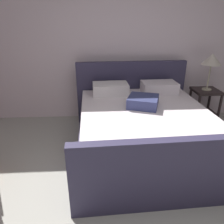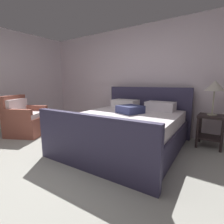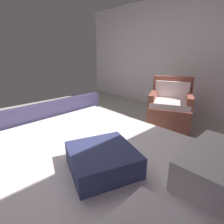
% 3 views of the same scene
% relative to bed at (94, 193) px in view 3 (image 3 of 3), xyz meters
% --- Properties ---
extents(ground_plane, '(5.97, 5.28, 0.02)m').
position_rel_bed_xyz_m(ground_plane, '(-0.28, -1.44, -0.35)').
color(ground_plane, '#A5A49A').
extents(wall_side_left, '(0.12, 5.40, 2.52)m').
position_rel_bed_xyz_m(wall_side_left, '(-3.32, -1.44, 0.92)').
color(wall_side_left, silver).
rests_on(wall_side_left, ground).
extents(bed, '(2.00, 2.27, 1.08)m').
position_rel_bed_xyz_m(bed, '(0.00, 0.00, 0.00)').
color(bed, '#342F4B').
rests_on(bed, ground).
extents(armchair, '(0.98, 0.97, 0.90)m').
position_rel_bed_xyz_m(armchair, '(-2.28, -0.70, 0.00)').
color(armchair, '#965040').
rests_on(armchair, ground).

